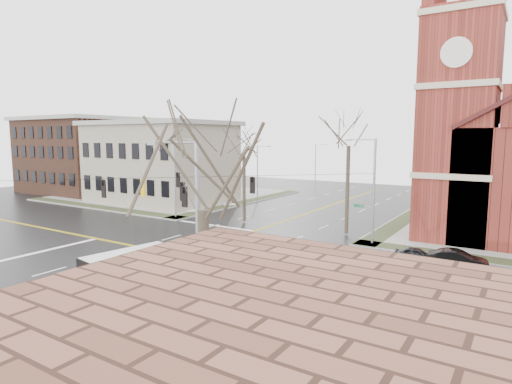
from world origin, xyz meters
The scene contains 19 objects.
ground centered at (0.00, 0.00, 0.00)m, with size 120.00×120.00×0.00m, color black.
sidewalks centered at (0.00, 0.00, 0.08)m, with size 80.00×80.00×0.17m.
road_markings centered at (0.00, 0.00, 0.01)m, with size 100.00×100.00×0.01m.
civic_building_a centered at (-22.00, 20.00, 5.50)m, with size 18.00×14.00×11.00m, color gray.
civic_building_b centered at (-42.00, 22.00, 6.00)m, with size 18.00×16.00×12.00m, color brown.
signal_pole_ne centered at (11.32, 11.50, 4.95)m, with size 2.75×0.22×9.00m.
signal_pole_nw centered at (-11.32, 11.50, 4.95)m, with size 2.75×0.22×9.00m.
signal_pole_se centered at (11.32, -11.50, 4.95)m, with size 2.75×0.22×9.00m.
span_wires centered at (0.00, 0.00, 6.20)m, with size 23.02×23.02×0.03m.
traffic_signals centered at (0.00, -0.67, 5.45)m, with size 8.21×8.26×1.30m.
streetlight_north_a centered at (-10.65, 28.00, 4.47)m, with size 2.30×0.20×8.00m.
streetlight_north_b centered at (-10.65, 48.00, 4.47)m, with size 2.30×0.20×8.00m.
cargo_van centered at (2.04, -6.68, 1.29)m, with size 3.21×6.05×2.19m.
parked_car_a centered at (15.86, 8.31, 0.53)m, with size 1.26×3.12×1.06m, color black.
parked_car_b centered at (18.71, 8.07, 0.66)m, with size 1.39×3.98×1.31m, color black.
tree_nw_far centered at (-14.54, 13.22, 8.40)m, with size 4.00×4.00×11.60m.
tree_nw_near centered at (-3.34, 13.59, 7.72)m, with size 4.00×4.00×10.65m.
tree_ne centered at (8.24, 13.90, 9.01)m, with size 4.00×4.00×12.47m.
tree_se centered at (14.15, -14.34, 7.48)m, with size 4.00×4.00×10.32m.
Camera 1 is at (22.55, -24.42, 9.26)m, focal length 30.00 mm.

